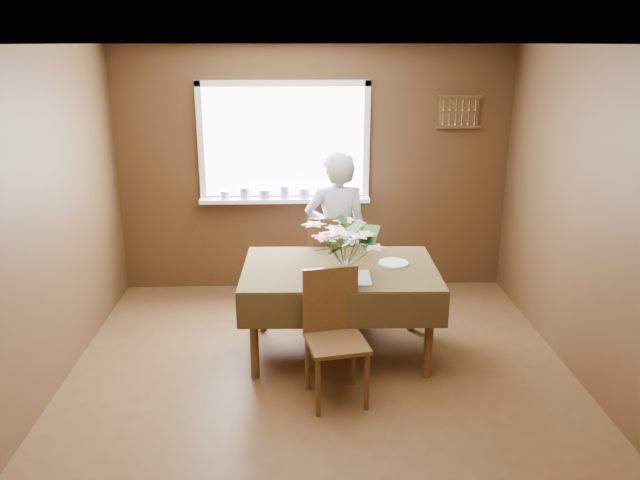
{
  "coord_description": "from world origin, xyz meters",
  "views": [
    {
      "loc": [
        -0.17,
        -4.05,
        2.51
      ],
      "look_at": [
        0.0,
        0.55,
        1.05
      ],
      "focal_mm": 35.0,
      "sensor_mm": 36.0,
      "label": 1
    }
  ],
  "objects_px": {
    "dining_table": "(340,278)",
    "chair_near": "(334,329)",
    "chair_far": "(331,263)",
    "seated_woman": "(336,237)",
    "flower_bouquet": "(346,243)"
  },
  "relations": [
    {
      "from": "dining_table",
      "to": "chair_near",
      "type": "xyz_separation_m",
      "value": [
        -0.09,
        -0.65,
        -0.15
      ]
    },
    {
      "from": "chair_far",
      "to": "chair_near",
      "type": "xyz_separation_m",
      "value": [
        -0.05,
        -1.38,
        -0.02
      ]
    },
    {
      "from": "chair_far",
      "to": "seated_woman",
      "type": "relative_size",
      "value": 0.63
    },
    {
      "from": "dining_table",
      "to": "flower_bouquet",
      "type": "xyz_separation_m",
      "value": [
        0.02,
        -0.25,
        0.38
      ]
    },
    {
      "from": "chair_far",
      "to": "chair_near",
      "type": "bearing_deg",
      "value": 90.03
    },
    {
      "from": "chair_near",
      "to": "seated_woman",
      "type": "distance_m",
      "value": 1.41
    },
    {
      "from": "dining_table",
      "to": "flower_bouquet",
      "type": "height_order",
      "value": "flower_bouquet"
    },
    {
      "from": "chair_near",
      "to": "flower_bouquet",
      "type": "height_order",
      "value": "flower_bouquet"
    },
    {
      "from": "chair_near",
      "to": "flower_bouquet",
      "type": "bearing_deg",
      "value": 63.67
    },
    {
      "from": "dining_table",
      "to": "chair_near",
      "type": "bearing_deg",
      "value": -96.07
    },
    {
      "from": "chair_far",
      "to": "seated_woman",
      "type": "bearing_deg",
      "value": -174.24
    },
    {
      "from": "dining_table",
      "to": "chair_far",
      "type": "bearing_deg",
      "value": 93.98
    },
    {
      "from": "chair_far",
      "to": "seated_woman",
      "type": "distance_m",
      "value": 0.26
    },
    {
      "from": "chair_far",
      "to": "flower_bouquet",
      "type": "height_order",
      "value": "flower_bouquet"
    },
    {
      "from": "dining_table",
      "to": "seated_woman",
      "type": "relative_size",
      "value": 1.01
    }
  ]
}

